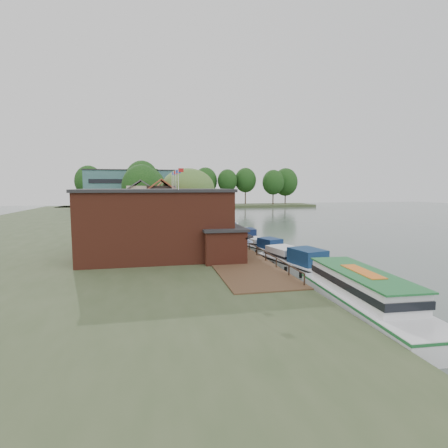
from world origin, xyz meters
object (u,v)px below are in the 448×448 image
cruiser_2 (244,235)px  umbrella_1 (236,244)px  swan (313,280)px  umbrella_4 (220,232)px  umbrella_0 (243,248)px  umbrella_2 (237,240)px  cruiser_3 (231,228)px  willow (188,201)px  cottage_b (142,205)px  umbrella_3 (228,237)px  cruiser_1 (262,245)px  cottage_a (161,209)px  tour_boat (367,295)px  hotel_block (131,191)px  cottage_c (163,203)px  cruiser_0 (294,259)px  pub (175,223)px

cruiser_2 → umbrella_1: bearing=-105.7°
cruiser_2 → swan: (0.20, -22.61, -0.96)m
cruiser_2 → umbrella_4: bearing=-133.3°
umbrella_0 → umbrella_2: same height
cruiser_3 → willow: bearing=-140.0°
cottage_b → willow: bearing=-33.7°
cottage_b → umbrella_3: 22.80m
umbrella_1 → umbrella_3: bearing=86.6°
willow → cruiser_2: bearing=-37.7°
umbrella_3 → umbrella_4: 4.26m
umbrella_2 → cruiser_1: 4.74m
umbrella_0 → umbrella_2: 5.65m
cottage_a → umbrella_4: (7.63, -5.60, -2.96)m
umbrella_1 → umbrella_4: 9.71m
umbrella_3 → tour_boat: size_ratio=0.18×
cruiser_1 → tour_boat: size_ratio=0.68×
cottage_a → cruiser_3: bearing=33.1°
hotel_block → cottage_c: bearing=-77.8°
umbrella_1 → umbrella_3: size_ratio=1.00×
umbrella_1 → umbrella_2: size_ratio=0.98×
cottage_c → umbrella_4: bearing=-74.9°
umbrella_0 → cruiser_2: 17.75m
hotel_block → cottage_b: (4.00, -46.00, -1.90)m
cottage_a → cottage_c: size_ratio=1.01×
cruiser_0 → hotel_block: bearing=91.6°
cottage_a → cottage_c: same height
umbrella_1 → umbrella_2: 2.87m
cottage_a → umbrella_1: (7.50, -15.30, -2.96)m
cruiser_2 → swan: 22.64m
umbrella_3 → cruiser_3: (4.64, 17.98, -1.22)m
cruiser_1 → tour_boat: 22.07m
umbrella_1 → umbrella_4: same height
cruiser_0 → tour_boat: bearing=-103.9°
pub → umbrella_3: 8.87m
pub → umbrella_4: (6.63, 9.40, -2.36)m
cottage_c → tour_boat: cottage_c is taller
hotel_block → umbrella_1: 72.92m
willow → cruiser_0: willow is taller
cottage_a → umbrella_1: bearing=-63.9°
umbrella_0 → umbrella_3: same height
cruiser_2 → tour_boat: 31.07m
pub → umbrella_0: (6.58, -3.15, -2.36)m
hotel_block → cruiser_0: hotel_block is taller
umbrella_0 → umbrella_4: size_ratio=1.00×
umbrella_2 → cruiser_0: size_ratio=0.22×
umbrella_0 → cottage_b: bearing=110.6°
cottage_c → willow: willow is taller
cottage_a → cruiser_1: cottage_a is taller
willow → cruiser_0: size_ratio=0.97×
cottage_c → willow: bearing=-76.0°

